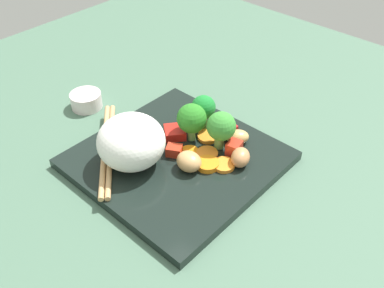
{
  "coord_description": "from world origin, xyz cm",
  "views": [
    {
      "loc": [
        32.59,
        32.61,
        41.7
      ],
      "look_at": [
        -1.61,
        1.4,
        3.37
      ],
      "focal_mm": 40.58,
      "sensor_mm": 36.0,
      "label": 1
    }
  ],
  "objects": [
    {
      "name": "chicken_piece_0",
      "position": [
        -4.65,
        7.58,
        2.59
      ],
      "size": [
        4.11,
        3.78,
        2.46
      ],
      "primitive_type": "ellipsoid",
      "rotation": [
        0.0,
        0.0,
        0.47
      ],
      "color": "tan",
      "rests_on": "square_plate"
    },
    {
      "name": "broccoli_floret_2",
      "position": [
        -4.21,
        -1.04,
        5.04
      ],
      "size": [
        4.32,
        4.32,
        6.0
      ],
      "color": "#68A052",
      "rests_on": "square_plate"
    },
    {
      "name": "pepper_chunk_0",
      "position": [
        -5.83,
        5.57,
        2.37
      ],
      "size": [
        2.47,
        2.25,
        2.0
      ],
      "primitive_type": "cube",
      "rotation": [
        0.0,
        0.0,
        3.36
      ],
      "color": "red",
      "rests_on": "square_plate"
    },
    {
      "name": "ground_plane",
      "position": [
        0.0,
        0.0,
        -1.0
      ],
      "size": [
        110.0,
        110.0,
        2.0
      ],
      "primitive_type": "cube",
      "color": "#456651"
    },
    {
      "name": "square_plate",
      "position": [
        0.0,
        0.0,
        0.68
      ],
      "size": [
        25.41,
        25.41,
        1.37
      ],
      "primitive_type": "cube",
      "rotation": [
        0.0,
        0.0,
        -0.0
      ],
      "color": "black",
      "rests_on": "ground_plane"
    },
    {
      "name": "chicken_piece_1",
      "position": [
        -8.19,
        4.37,
        2.35
      ],
      "size": [
        4.1,
        4.07,
        1.97
      ],
      "primitive_type": "ellipsoid",
      "rotation": [
        0.0,
        0.0,
        2.38
      ],
      "color": "tan",
      "rests_on": "square_plate"
    },
    {
      "name": "rice_mound",
      "position": [
        4.96,
        -3.61,
        5.0
      ],
      "size": [
        13.12,
        13.12,
        7.26
      ],
      "primitive_type": "ellipsoid",
      "rotation": [
        0.0,
        0.0,
        5.46
      ],
      "color": "white",
      "rests_on": "square_plate"
    },
    {
      "name": "carrot_slice_4",
      "position": [
        -2.78,
        6.23,
        1.64
      ],
      "size": [
        4.11,
        4.11,
        0.55
      ],
      "primitive_type": "cylinder",
      "rotation": [
        0.0,
        0.0,
        3.6
      ],
      "color": "orange",
      "rests_on": "square_plate"
    },
    {
      "name": "chicken_piece_2",
      "position": [
        0.77,
        3.02,
        2.67
      ],
      "size": [
        3.46,
        3.88,
        2.61
      ],
      "primitive_type": "ellipsoid",
      "rotation": [
        0.0,
        0.0,
        1.49
      ],
      "color": "tan",
      "rests_on": "square_plate"
    },
    {
      "name": "carrot_slice_2",
      "position": [
        -1.27,
        4.6,
        1.77
      ],
      "size": [
        4.25,
        4.25,
        0.8
      ],
      "primitive_type": "cylinder",
      "rotation": [
        0.0,
        0.0,
        2.07
      ],
      "color": "orange",
      "rests_on": "square_plate"
    },
    {
      "name": "broccoli_floret_1",
      "position": [
        -7.69,
        -1.88,
        4.58
      ],
      "size": [
        3.66,
        3.66,
        5.42
      ],
      "color": "#569A41",
      "rests_on": "square_plate"
    },
    {
      "name": "pepper_chunk_1",
      "position": [
        0.46,
        -0.53,
        2.09
      ],
      "size": [
        2.56,
        2.71,
        1.44
      ],
      "primitive_type": "cube",
      "rotation": [
        0.0,
        0.0,
        2.09
      ],
      "color": "red",
      "rests_on": "square_plate"
    },
    {
      "name": "carrot_slice_1",
      "position": [
        -6.09,
        0.58,
        1.63
      ],
      "size": [
        4.45,
        4.45,
        0.52
      ],
      "primitive_type": "cylinder",
      "rotation": [
        0.0,
        0.0,
        3.77
      ],
      "color": "orange",
      "rests_on": "square_plate"
    },
    {
      "name": "chopstick_pair",
      "position": [
        5.72,
        -8.3,
        1.75
      ],
      "size": [
        14.62,
        16.29,
        0.77
      ],
      "rotation": [
        0.0,
        0.0,
        7.13
      ],
      "color": "tan",
      "rests_on": "square_plate"
    },
    {
      "name": "carrot_slice_0",
      "position": [
        -1.59,
        0.94,
        1.61
      ],
      "size": [
        2.99,
        2.99,
        0.48
      ],
      "primitive_type": "cylinder",
      "rotation": [
        0.0,
        0.0,
        3.27
      ],
      "color": "orange",
      "rests_on": "square_plate"
    },
    {
      "name": "pepper_chunk_2",
      "position": [
        -3.06,
        -3.36,
        2.06
      ],
      "size": [
        4.24,
        4.24,
        1.38
      ],
      "primitive_type": "cube",
      "rotation": [
        0.0,
        0.0,
        2.48
      ],
      "color": "red",
      "rests_on": "square_plate"
    },
    {
      "name": "broccoli_floret_0",
      "position": [
        -5.55,
        3.29,
        5.07
      ],
      "size": [
        4.15,
        4.15,
        5.96
      ],
      "color": "#79B354",
      "rests_on": "square_plate"
    },
    {
      "name": "carrot_slice_3",
      "position": [
        -2.98,
        3.04,
        1.65
      ],
      "size": [
        4.31,
        4.31,
        0.56
      ],
      "primitive_type": "cylinder",
      "rotation": [
        0.0,
        0.0,
        0.87
      ],
      "color": "orange",
      "rests_on": "square_plate"
    },
    {
      "name": "sauce_cup",
      "position": [
        0.45,
        -21.01,
        1.29
      ],
      "size": [
        5.14,
        5.14,
        2.59
      ],
      "primitive_type": "cylinder",
      "color": "silver",
      "rests_on": "ground_plane"
    },
    {
      "name": "pepper_chunk_3",
      "position": [
        -8.66,
        1.4,
        2.02
      ],
      "size": [
        3.65,
        3.45,
        1.3
      ],
      "primitive_type": "cube",
      "rotation": [
        0.0,
        0.0,
        4.54
      ],
      "color": "red",
      "rests_on": "square_plate"
    }
  ]
}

